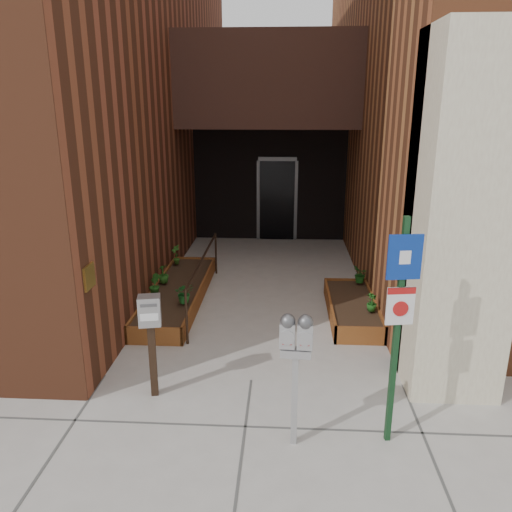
# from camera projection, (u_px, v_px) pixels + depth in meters

# --- Properties ---
(ground) EXTENTS (80.00, 80.00, 0.00)m
(ground) POSITION_uv_depth(u_px,v_px,m) (251.00, 380.00, 6.67)
(ground) COLOR #9E9991
(ground) RESTS_ON ground
(architecture) EXTENTS (20.00, 14.60, 10.00)m
(architecture) POSITION_uv_depth(u_px,v_px,m) (263.00, 39.00, 11.78)
(architecture) COLOR brown
(architecture) RESTS_ON ground
(planter_left) EXTENTS (0.90, 3.60, 0.30)m
(planter_left) POSITION_uv_depth(u_px,v_px,m) (178.00, 294.00, 9.29)
(planter_left) COLOR brown
(planter_left) RESTS_ON ground
(planter_right) EXTENTS (0.80, 2.20, 0.30)m
(planter_right) POSITION_uv_depth(u_px,v_px,m) (352.00, 309.00, 8.64)
(planter_right) COLOR brown
(planter_right) RESTS_ON ground
(handrail) EXTENTS (0.04, 3.34, 0.90)m
(handrail) POSITION_uv_depth(u_px,v_px,m) (203.00, 264.00, 9.03)
(handrail) COLOR black
(handrail) RESTS_ON ground
(parking_meter) EXTENTS (0.34, 0.17, 1.52)m
(parking_meter) POSITION_uv_depth(u_px,v_px,m) (296.00, 345.00, 5.10)
(parking_meter) COLOR #A7A7A9
(parking_meter) RESTS_ON ground
(sign_post) EXTENTS (0.34, 0.10, 2.52)m
(sign_post) POSITION_uv_depth(u_px,v_px,m) (399.00, 310.00, 5.03)
(sign_post) COLOR #153B1D
(sign_post) RESTS_ON ground
(payment_dropbox) EXTENTS (0.30, 0.25, 1.34)m
(payment_dropbox) POSITION_uv_depth(u_px,v_px,m) (150.00, 325.00, 6.07)
(payment_dropbox) COLOR black
(payment_dropbox) RESTS_ON ground
(shrub_left_a) EXTENTS (0.39, 0.39, 0.35)m
(shrub_left_a) POSITION_uv_depth(u_px,v_px,m) (185.00, 293.00, 8.42)
(shrub_left_a) COLOR #195A1F
(shrub_left_a) RESTS_ON planter_left
(shrub_left_b) EXTENTS (0.28, 0.28, 0.40)m
(shrub_left_b) POSITION_uv_depth(u_px,v_px,m) (154.00, 285.00, 8.70)
(shrub_left_b) COLOR #1D5117
(shrub_left_b) RESTS_ON planter_left
(shrub_left_c) EXTENTS (0.28, 0.28, 0.36)m
(shrub_left_c) POSITION_uv_depth(u_px,v_px,m) (163.00, 274.00, 9.36)
(shrub_left_c) COLOR #225618
(shrub_left_c) RESTS_ON planter_left
(shrub_left_d) EXTENTS (0.31, 0.31, 0.41)m
(shrub_left_d) POSITION_uv_depth(u_px,v_px,m) (176.00, 255.00, 10.43)
(shrub_left_d) COLOR #2B5F1B
(shrub_left_d) RESTS_ON planter_left
(shrub_right_a) EXTENTS (0.23, 0.23, 0.30)m
(shrub_right_a) POSITION_uv_depth(u_px,v_px,m) (372.00, 302.00, 8.10)
(shrub_right_a) COLOR #1A5117
(shrub_right_a) RESTS_ON planter_right
(shrub_right_b) EXTENTS (0.20, 0.20, 0.31)m
(shrub_right_b) POSITION_uv_depth(u_px,v_px,m) (371.00, 301.00, 8.13)
(shrub_right_b) COLOR #225718
(shrub_right_b) RESTS_ON planter_right
(shrub_right_c) EXTENTS (0.30, 0.30, 0.33)m
(shrub_right_c) POSITION_uv_depth(u_px,v_px,m) (360.00, 274.00, 9.36)
(shrub_right_c) COLOR #185618
(shrub_right_c) RESTS_ON planter_right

